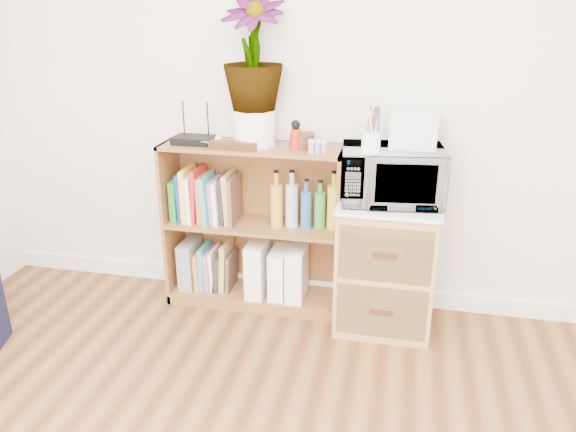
% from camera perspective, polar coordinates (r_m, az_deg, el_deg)
% --- Properties ---
extents(skirting_board, '(4.00, 0.02, 0.10)m').
position_cam_1_polar(skirting_board, '(3.43, 3.00, -7.31)').
color(skirting_board, white).
rests_on(skirting_board, ground).
extents(bookshelf, '(1.00, 0.30, 0.95)m').
position_cam_1_polar(bookshelf, '(3.19, -3.49, -1.15)').
color(bookshelf, brown).
rests_on(bookshelf, ground).
extents(wicker_unit, '(0.50, 0.45, 0.70)m').
position_cam_1_polar(wicker_unit, '(3.07, 9.86, -4.94)').
color(wicker_unit, '#9E7542').
rests_on(wicker_unit, ground).
extents(microwave, '(0.54, 0.40, 0.28)m').
position_cam_1_polar(microwave, '(2.87, 10.49, 4.12)').
color(microwave, white).
rests_on(microwave, wicker_unit).
extents(pen_cup, '(0.09, 0.09, 0.10)m').
position_cam_1_polar(pen_cup, '(2.73, 8.43, 7.48)').
color(pen_cup, white).
rests_on(pen_cup, microwave).
extents(small_appliance, '(0.23, 0.19, 0.18)m').
position_cam_1_polar(small_appliance, '(2.86, 12.62, 8.65)').
color(small_appliance, silver).
rests_on(small_appliance, microwave).
extents(router, '(0.21, 0.14, 0.04)m').
position_cam_1_polar(router, '(3.12, -9.58, 7.64)').
color(router, black).
rests_on(router, bookshelf).
extents(white_bowl, '(0.13, 0.13, 0.03)m').
position_cam_1_polar(white_bowl, '(3.07, -7.95, 7.48)').
color(white_bowl, white).
rests_on(white_bowl, bookshelf).
extents(plant_pot, '(0.22, 0.22, 0.19)m').
position_cam_1_polar(plant_pot, '(3.03, -3.43, 8.98)').
color(plant_pot, white).
rests_on(plant_pot, bookshelf).
extents(potted_plant, '(0.32, 0.32, 0.58)m').
position_cam_1_polar(potted_plant, '(2.97, -3.60, 16.20)').
color(potted_plant, '#2D7233').
rests_on(potted_plant, plant_pot).
extents(trinket_box, '(0.25, 0.06, 0.04)m').
position_cam_1_polar(trinket_box, '(2.96, -5.60, 7.12)').
color(trinket_box, '#351C0E').
rests_on(trinket_box, bookshelf).
extents(kokeshi_doll, '(0.05, 0.05, 0.11)m').
position_cam_1_polar(kokeshi_doll, '(2.93, 0.77, 7.78)').
color(kokeshi_doll, '#AB2215').
rests_on(kokeshi_doll, bookshelf).
extents(wooden_bowl, '(0.13, 0.13, 0.08)m').
position_cam_1_polar(wooden_bowl, '(2.98, 1.44, 7.67)').
color(wooden_bowl, '#3B2010').
rests_on(wooden_bowl, bookshelf).
extents(paint_jars, '(0.12, 0.04, 0.06)m').
position_cam_1_polar(paint_jars, '(2.87, 3.03, 6.93)').
color(paint_jars, pink).
rests_on(paint_jars, bookshelf).
extents(file_box, '(0.08, 0.22, 0.28)m').
position_cam_1_polar(file_box, '(3.42, -9.89, -4.70)').
color(file_box, gray).
rests_on(file_box, bookshelf).
extents(magazine_holder_left, '(0.10, 0.26, 0.32)m').
position_cam_1_polar(magazine_holder_left, '(3.27, -3.06, -5.19)').
color(magazine_holder_left, white).
rests_on(magazine_holder_left, bookshelf).
extents(magazine_holder_mid, '(0.09, 0.23, 0.29)m').
position_cam_1_polar(magazine_holder_mid, '(3.25, -0.88, -5.69)').
color(magazine_holder_mid, white).
rests_on(magazine_holder_mid, bookshelf).
extents(magazine_holder_right, '(0.10, 0.24, 0.31)m').
position_cam_1_polar(magazine_holder_right, '(3.23, 0.92, -5.71)').
color(magazine_holder_right, white).
rests_on(magazine_holder_right, bookshelf).
extents(cookbooks, '(0.37, 0.20, 0.31)m').
position_cam_1_polar(cookbooks, '(3.21, -8.34, 1.90)').
color(cookbooks, '#1C6C23').
rests_on(cookbooks, bookshelf).
extents(liquor_bottles, '(0.45, 0.07, 0.32)m').
position_cam_1_polar(liquor_bottles, '(3.06, 2.34, 1.38)').
color(liquor_bottles, orange).
rests_on(liquor_bottles, bookshelf).
extents(lower_books, '(0.23, 0.19, 0.29)m').
position_cam_1_polar(lower_books, '(3.37, -7.33, -5.23)').
color(lower_books, orange).
rests_on(lower_books, bookshelf).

